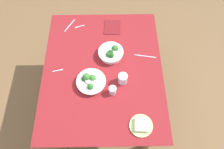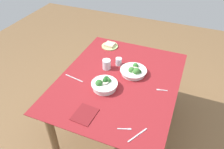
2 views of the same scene
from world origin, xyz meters
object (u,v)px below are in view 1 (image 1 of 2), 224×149
(table_knife_right, at_px, (145,56))
(table_knife_left, at_px, (70,25))
(napkin_folded_upper, at_px, (112,27))
(fork_by_far_bowl, at_px, (79,27))
(bread_side_plate, at_px, (141,125))
(water_glass_side, at_px, (123,79))
(broccoli_bowl_near, at_px, (91,81))
(water_glass_center, at_px, (113,90))
(fork_by_near_bowl, at_px, (58,70))
(broccoli_bowl_far, at_px, (111,53))

(table_knife_right, bearing_deg, table_knife_left, -17.97)
(napkin_folded_upper, bearing_deg, fork_by_far_bowl, -92.31)
(bread_side_plate, xyz_separation_m, table_knife_right, (-0.66, 0.09, -0.01))
(table_knife_left, bearing_deg, water_glass_side, 68.31)
(table_knife_left, height_order, napkin_folded_upper, napkin_folded_upper)
(napkin_folded_upper, bearing_deg, broccoli_bowl_near, -17.24)
(fork_by_far_bowl, height_order, napkin_folded_upper, napkin_folded_upper)
(water_glass_center, height_order, table_knife_left, water_glass_center)
(table_knife_right, bearing_deg, bread_side_plate, 91.77)
(fork_by_near_bowl, height_order, table_knife_left, same)
(bread_side_plate, bearing_deg, table_knife_left, -148.23)
(table_knife_left, relative_size, napkin_folded_upper, 0.96)
(bread_side_plate, height_order, water_glass_side, water_glass_side)
(fork_by_near_bowl, relative_size, table_knife_right, 0.47)
(fork_by_far_bowl, xyz_separation_m, napkin_folded_upper, (0.01, 0.34, 0.00))
(water_glass_side, height_order, fork_by_near_bowl, water_glass_side)
(fork_by_far_bowl, bearing_deg, broccoli_bowl_near, 82.31)
(water_glass_center, relative_size, table_knife_left, 0.41)
(broccoli_bowl_near, relative_size, water_glass_side, 2.60)
(fork_by_near_bowl, xyz_separation_m, napkin_folded_upper, (-0.50, 0.49, 0.00))
(bread_side_plate, xyz_separation_m, fork_by_near_bowl, (-0.51, -0.70, -0.01))
(broccoli_bowl_far, xyz_separation_m, table_knife_left, (-0.37, -0.42, -0.04))
(bread_side_plate, distance_m, water_glass_side, 0.42)
(broccoli_bowl_far, xyz_separation_m, table_knife_right, (0.02, 0.32, -0.04))
(broccoli_bowl_far, bearing_deg, water_glass_side, 19.35)
(broccoli_bowl_far, height_order, table_knife_right, broccoli_bowl_far)
(broccoli_bowl_near, distance_m, napkin_folded_upper, 0.66)
(broccoli_bowl_far, relative_size, fork_by_near_bowl, 2.43)
(fork_by_far_bowl, height_order, table_knife_right, same)
(fork_by_near_bowl, bearing_deg, bread_side_plate, -48.55)
(water_glass_side, relative_size, fork_by_near_bowl, 1.02)
(water_glass_side, xyz_separation_m, fork_by_near_bowl, (-0.12, -0.57, -0.05))
(water_glass_center, relative_size, table_knife_right, 0.37)
(table_knife_right, bearing_deg, napkin_folded_upper, -40.15)
(broccoli_bowl_far, distance_m, table_knife_right, 0.32)
(napkin_folded_upper, bearing_deg, broccoli_bowl_far, -2.70)
(napkin_folded_upper, bearing_deg, bread_side_plate, 11.72)
(water_glass_side, bearing_deg, broccoli_bowl_far, -160.65)
(water_glass_side, bearing_deg, broccoli_bowl_near, -87.04)
(bread_side_plate, xyz_separation_m, fork_by_far_bowl, (-1.03, -0.55, -0.01))
(table_knife_right, distance_m, napkin_folded_upper, 0.47)
(bread_side_plate, relative_size, water_glass_center, 2.47)
(broccoli_bowl_far, bearing_deg, table_knife_left, -131.57)
(fork_by_near_bowl, bearing_deg, table_knife_right, -2.30)
(water_glass_center, relative_size, water_glass_side, 0.77)
(water_glass_center, relative_size, fork_by_near_bowl, 0.78)
(water_glass_side, xyz_separation_m, table_knife_right, (-0.26, 0.22, -0.05))
(water_glass_side, xyz_separation_m, fork_by_far_bowl, (-0.63, -0.42, -0.05))
(table_knife_left, bearing_deg, table_knife_right, 92.04)
(water_glass_center, xyz_separation_m, fork_by_far_bowl, (-0.73, -0.33, -0.04))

